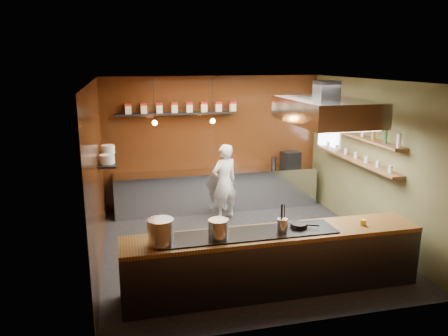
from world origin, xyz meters
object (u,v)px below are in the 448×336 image
object	(u,v)px
extractor_hood	(325,111)
espresso_machine	(290,160)
stockpot_small	(218,229)
chef	(224,182)
stockpot_large	(161,231)

from	to	relation	value
extractor_hood	espresso_machine	distance (m)	2.91
stockpot_small	chef	size ratio (longest dim) A/B	0.17
chef	stockpot_large	bearing A→B (deg)	41.93
chef	stockpot_small	bearing A→B (deg)	54.12
stockpot_small	chef	xyz separation A→B (m)	(0.85, 3.20, -0.26)
stockpot_small	chef	bearing A→B (deg)	75.04
extractor_hood	espresso_machine	world-z (taller)	extractor_hood
stockpot_large	espresso_machine	world-z (taller)	stockpot_large
stockpot_large	extractor_hood	bearing A→B (deg)	23.58
extractor_hood	stockpot_large	xyz separation A→B (m)	(-2.93, -1.28, -1.39)
stockpot_large	espresso_machine	size ratio (longest dim) A/B	0.95
stockpot_small	espresso_machine	size ratio (longest dim) A/B	0.76
stockpot_small	extractor_hood	bearing A→B (deg)	30.63
espresso_machine	chef	world-z (taller)	chef
extractor_hood	espresso_machine	size ratio (longest dim) A/B	5.34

